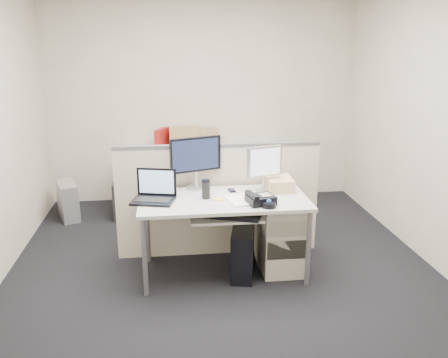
{
  "coord_description": "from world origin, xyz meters",
  "views": [
    {
      "loc": [
        -0.47,
        -3.97,
        2.09
      ],
      "look_at": [
        0.02,
        0.15,
        0.86
      ],
      "focal_mm": 38.0,
      "sensor_mm": 36.0,
      "label": 1
    }
  ],
  "objects": [
    {
      "name": "keyboard_tray",
      "position": [
        0.0,
        -0.18,
        0.62
      ],
      "size": [
        0.62,
        0.32,
        0.02
      ],
      "primitive_type": "cube",
      "color": "beige",
      "rests_on": "desk"
    },
    {
      "name": "desk_phone",
      "position": [
        0.3,
        -0.18,
        0.77
      ],
      "size": [
        0.27,
        0.24,
        0.07
      ],
      "primitive_type": "cube",
      "rotation": [
        0.0,
        0.0,
        0.25
      ],
      "color": "black",
      "rests_on": "desk"
    },
    {
      "name": "pc_tower_spare_silver",
      "position": [
        -1.7,
        1.63,
        0.22
      ],
      "size": [
        0.34,
        0.51,
        0.44
      ],
      "primitive_type": "cube",
      "rotation": [
        0.0,
        0.0,
        0.34
      ],
      "color": "#B7B7BC",
      "rests_on": "floor"
    },
    {
      "name": "cardboard_box_right",
      "position": [
        0.0,
        2.05,
        0.85
      ],
      "size": [
        0.38,
        0.31,
        0.25
      ],
      "primitive_type": "cube",
      "rotation": [
        0.0,
        0.0,
        -0.12
      ],
      "color": "#A27458",
      "rests_on": "back_counter"
    },
    {
      "name": "trackball",
      "position": [
        0.35,
        -0.28,
        0.75
      ],
      "size": [
        0.15,
        0.15,
        0.05
      ],
      "primitive_type": "cylinder",
      "rotation": [
        0.0,
        0.0,
        -0.38
      ],
      "color": "black",
      "rests_on": "desk"
    },
    {
      "name": "wall_back",
      "position": [
        0.0,
        2.25,
        1.35
      ],
      "size": [
        4.0,
        0.02,
        2.7
      ],
      "primitive_type": "cube",
      "color": "#B2AA99",
      "rests_on": "ground"
    },
    {
      "name": "paper_stack",
      "position": [
        0.15,
        -0.08,
        0.74
      ],
      "size": [
        0.3,
        0.34,
        0.01
      ],
      "primitive_type": "cube",
      "rotation": [
        0.0,
        0.0,
        0.22
      ],
      "color": "white",
      "rests_on": "desk"
    },
    {
      "name": "back_counter",
      "position": [
        0.0,
        1.93,
        0.36
      ],
      "size": [
        2.0,
        0.6,
        0.72
      ],
      "primitive_type": "cube",
      "color": "#BEB8A1",
      "rests_on": "floor"
    },
    {
      "name": "red_binder",
      "position": [
        -0.55,
        2.03,
        0.86
      ],
      "size": [
        0.19,
        0.3,
        0.28
      ],
      "primitive_type": "cube",
      "rotation": [
        0.0,
        0.0,
        -0.44
      ],
      "color": "maroon",
      "rests_on": "back_counter"
    },
    {
      "name": "pc_tower_spare_dark",
      "position": [
        -1.05,
        1.63,
        0.23
      ],
      "size": [
        0.2,
        0.49,
        0.45
      ],
      "primitive_type": "cube",
      "rotation": [
        0.0,
        0.0,
        0.0
      ],
      "color": "black",
      "rests_on": "floor"
    },
    {
      "name": "banana",
      "position": [
        0.28,
        -0.15,
        0.75
      ],
      "size": [
        0.16,
        0.15,
        0.04
      ],
      "primitive_type": "ellipsoid",
      "rotation": [
        0.0,
        0.0,
        0.7
      ],
      "color": "yellow",
      "rests_on": "desk"
    },
    {
      "name": "wall_front",
      "position": [
        0.0,
        -2.25,
        1.35
      ],
      "size": [
        4.0,
        0.02,
        2.7
      ],
      "primitive_type": "cube",
      "color": "#B2AA99",
      "rests_on": "ground"
    },
    {
      "name": "desk",
      "position": [
        0.0,
        0.0,
        0.66
      ],
      "size": [
        1.5,
        0.75,
        0.73
      ],
      "color": "beige",
      "rests_on": "floor"
    },
    {
      "name": "wall_right",
      "position": [
        2.0,
        0.0,
        1.35
      ],
      "size": [
        0.02,
        4.5,
        2.7
      ],
      "primitive_type": "cube",
      "color": "#B2AA99",
      "rests_on": "ground"
    },
    {
      "name": "monitor_small",
      "position": [
        0.4,
        0.18,
        0.94
      ],
      "size": [
        0.37,
        0.26,
        0.42
      ],
      "primitive_type": "cube",
      "rotation": [
        0.0,
        0.0,
        0.27
      ],
      "color": "#B7B7BC",
      "rests_on": "desk"
    },
    {
      "name": "laptop",
      "position": [
        -0.62,
        -0.02,
        0.86
      ],
      "size": [
        0.41,
        0.35,
        0.27
      ],
      "primitive_type": "cube",
      "rotation": [
        0.0,
        0.0,
        -0.25
      ],
      "color": "black",
      "rests_on": "desk"
    },
    {
      "name": "pc_tower_desk",
      "position": [
        0.17,
        -0.05,
        0.22
      ],
      "size": [
        0.29,
        0.51,
        0.45
      ],
      "primitive_type": "cube",
      "rotation": [
        0.0,
        0.0,
        -0.21
      ],
      "color": "black",
      "rests_on": "floor"
    },
    {
      "name": "keyboard",
      "position": [
        0.05,
        -0.22,
        0.64
      ],
      "size": [
        0.5,
        0.33,
        0.03
      ],
      "primitive_type": "cube",
      "rotation": [
        0.0,
        0.0,
        -0.38
      ],
      "color": "black",
      "rests_on": "keyboard_tray"
    },
    {
      "name": "drawer_pedestal",
      "position": [
        0.55,
        0.05,
        0.33
      ],
      "size": [
        0.4,
        0.55,
        0.65
      ],
      "primitive_type": "cube",
      "color": "#BEB8A1",
      "rests_on": "floor"
    },
    {
      "name": "cubicle_partition",
      "position": [
        0.0,
        0.45,
        0.55
      ],
      "size": [
        2.0,
        0.06,
        1.1
      ],
      "primitive_type": "cube",
      "color": "beige",
      "rests_on": "floor"
    },
    {
      "name": "manila_folders",
      "position": [
        0.55,
        0.2,
        0.79
      ],
      "size": [
        0.24,
        0.3,
        0.11
      ],
      "primitive_type": "cube",
      "rotation": [
        0.0,
        0.0,
        -0.01
      ],
      "color": "#DBB97C",
      "rests_on": "desk"
    },
    {
      "name": "travel_mug",
      "position": [
        -0.16,
        0.02,
        0.81
      ],
      "size": [
        0.09,
        0.09,
        0.16
      ],
      "primitive_type": "cylinder",
      "rotation": [
        0.0,
        0.0,
        -0.21
      ],
      "color": "black",
      "rests_on": "desk"
    },
    {
      "name": "cardboard_box_left",
      "position": [
        -0.26,
        2.05,
        0.86
      ],
      "size": [
        0.39,
        0.31,
        0.28
      ],
      "primitive_type": "cube",
      "rotation": [
        0.0,
        0.0,
        -0.07
      ],
      "color": "#A27458",
      "rests_on": "back_counter"
    },
    {
      "name": "floor",
      "position": [
        0.0,
        0.0,
        -0.01
      ],
      "size": [
        4.0,
        4.5,
        0.01
      ],
      "primitive_type": "cube",
      "color": "black",
      "rests_on": "ground"
    },
    {
      "name": "cellphone",
      "position": [
        0.1,
        0.2,
        0.74
      ],
      "size": [
        0.07,
        0.11,
        0.01
      ],
      "primitive_type": "cube",
      "rotation": [
        0.0,
        0.0,
        0.14
      ],
      "color": "black",
      "rests_on": "desk"
    },
    {
      "name": "sticky_pad",
      "position": [
        -0.05,
        -0.04,
        0.74
      ],
      "size": [
        0.09,
        0.09,
        0.01
      ],
      "primitive_type": "cube",
      "rotation": [
        0.0,
        0.0,
        0.35
      ],
      "color": "#FDE54A",
      "rests_on": "desk"
    },
    {
      "name": "monitor_main",
      "position": [
        -0.22,
        0.32,
        0.98
      ],
      "size": [
        0.53,
        0.34,
        0.5
      ],
      "primitive_type": "cube",
      "rotation": [
        0.0,
        0.0,
        0.33
      ],
      "color": "black",
      "rests_on": "desk"
    }
  ]
}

